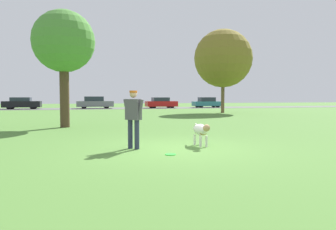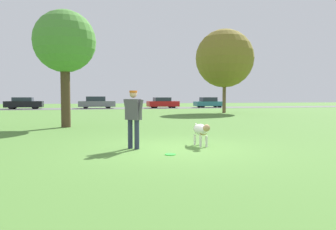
{
  "view_description": "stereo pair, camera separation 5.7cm",
  "coord_description": "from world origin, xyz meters",
  "px_view_note": "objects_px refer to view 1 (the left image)",
  "views": [
    {
      "loc": [
        -2.35,
        -8.43,
        1.41
      ],
      "look_at": [
        -0.06,
        0.3,
        0.9
      ],
      "focal_mm": 35.0,
      "sensor_mm": 36.0,
      "label": 1
    },
    {
      "loc": [
        -2.3,
        -8.45,
        1.41
      ],
      "look_at": [
        -0.06,
        0.3,
        0.9
      ],
      "focal_mm": 35.0,
      "sensor_mm": 36.0,
      "label": 2
    }
  ],
  "objects_px": {
    "frisbee": "(170,154)",
    "parked_car_black": "(22,103)",
    "tree_far_right": "(223,59)",
    "parked_car_grey": "(95,103)",
    "dog": "(201,130)",
    "parked_car_teal": "(207,103)",
    "person": "(133,115)",
    "tree_near_left": "(64,42)",
    "parked_car_red": "(161,103)"
  },
  "relations": [
    {
      "from": "parked_car_red",
      "to": "parked_car_teal",
      "type": "distance_m",
      "value": 6.28
    },
    {
      "from": "parked_car_red",
      "to": "person",
      "type": "bearing_deg",
      "value": -106.52
    },
    {
      "from": "dog",
      "to": "parked_car_grey",
      "type": "distance_m",
      "value": 31.24
    },
    {
      "from": "frisbee",
      "to": "tree_near_left",
      "type": "relative_size",
      "value": 0.05
    },
    {
      "from": "parked_car_black",
      "to": "frisbee",
      "type": "bearing_deg",
      "value": -74.57
    },
    {
      "from": "parked_car_grey",
      "to": "parked_car_teal",
      "type": "height_order",
      "value": "parked_car_grey"
    },
    {
      "from": "person",
      "to": "tree_far_right",
      "type": "xyz_separation_m",
      "value": [
        10.51,
        17.63,
        3.78
      ]
    },
    {
      "from": "dog",
      "to": "frisbee",
      "type": "bearing_deg",
      "value": -49.08
    },
    {
      "from": "frisbee",
      "to": "parked_car_black",
      "type": "xyz_separation_m",
      "value": [
        -8.69,
        32.56,
        0.66
      ]
    },
    {
      "from": "person",
      "to": "parked_car_black",
      "type": "distance_m",
      "value": 32.43
    },
    {
      "from": "dog",
      "to": "parked_car_teal",
      "type": "distance_m",
      "value": 33.6
    },
    {
      "from": "person",
      "to": "parked_car_teal",
      "type": "bearing_deg",
      "value": 112.23
    },
    {
      "from": "frisbee",
      "to": "parked_car_teal",
      "type": "bearing_deg",
      "value": 67.03
    },
    {
      "from": "tree_near_left",
      "to": "parked_car_grey",
      "type": "distance_m",
      "value": 24.47
    },
    {
      "from": "tree_near_left",
      "to": "person",
      "type": "bearing_deg",
      "value": -73.29
    },
    {
      "from": "parked_car_black",
      "to": "parked_car_teal",
      "type": "distance_m",
      "value": 22.39
    },
    {
      "from": "tree_far_right",
      "to": "parked_car_black",
      "type": "relative_size",
      "value": 1.79
    },
    {
      "from": "tree_far_right",
      "to": "parked_car_grey",
      "type": "distance_m",
      "value": 17.54
    },
    {
      "from": "person",
      "to": "frisbee",
      "type": "bearing_deg",
      "value": -10.34
    },
    {
      "from": "tree_far_right",
      "to": "parked_car_black",
      "type": "bearing_deg",
      "value": 143.24
    },
    {
      "from": "tree_near_left",
      "to": "dog",
      "type": "bearing_deg",
      "value": -60.1
    },
    {
      "from": "person",
      "to": "dog",
      "type": "relative_size",
      "value": 1.41
    },
    {
      "from": "dog",
      "to": "parked_car_teal",
      "type": "xyz_separation_m",
      "value": [
        12.49,
        31.19,
        0.2
      ]
    },
    {
      "from": "parked_car_grey",
      "to": "parked_car_red",
      "type": "bearing_deg",
      "value": -1.59
    },
    {
      "from": "tree_near_left",
      "to": "parked_car_red",
      "type": "bearing_deg",
      "value": 66.67
    },
    {
      "from": "parked_car_black",
      "to": "tree_far_right",
      "type": "bearing_deg",
      "value": -36.27
    },
    {
      "from": "person",
      "to": "dog",
      "type": "distance_m",
      "value": 1.99
    },
    {
      "from": "dog",
      "to": "tree_near_left",
      "type": "bearing_deg",
      "value": -152.26
    },
    {
      "from": "tree_far_right",
      "to": "parked_car_grey",
      "type": "xyz_separation_m",
      "value": [
        -10.38,
        13.55,
        -4.0
      ]
    },
    {
      "from": "person",
      "to": "tree_far_right",
      "type": "bearing_deg",
      "value": 106.25
    },
    {
      "from": "tree_far_right",
      "to": "parked_car_teal",
      "type": "relative_size",
      "value": 1.88
    },
    {
      "from": "person",
      "to": "parked_car_teal",
      "type": "distance_m",
      "value": 34.36
    },
    {
      "from": "tree_near_left",
      "to": "parked_car_black",
      "type": "height_order",
      "value": "tree_near_left"
    },
    {
      "from": "dog",
      "to": "parked_car_black",
      "type": "bearing_deg",
      "value": -164.68
    },
    {
      "from": "frisbee",
      "to": "parked_car_black",
      "type": "bearing_deg",
      "value": 104.94
    },
    {
      "from": "tree_far_right",
      "to": "tree_near_left",
      "type": "height_order",
      "value": "tree_far_right"
    },
    {
      "from": "parked_car_grey",
      "to": "parked_car_teal",
      "type": "distance_m",
      "value": 14.3
    },
    {
      "from": "parked_car_grey",
      "to": "parked_car_black",
      "type": "bearing_deg",
      "value": 179.21
    },
    {
      "from": "tree_far_right",
      "to": "person",
      "type": "bearing_deg",
      "value": -120.8
    },
    {
      "from": "person",
      "to": "frisbee",
      "type": "xyz_separation_m",
      "value": [
        0.72,
        -1.13,
        -0.91
      ]
    },
    {
      "from": "parked_car_black",
      "to": "parked_car_grey",
      "type": "relative_size",
      "value": 0.94
    },
    {
      "from": "person",
      "to": "dog",
      "type": "xyz_separation_m",
      "value": [
        1.93,
        -0.0,
        -0.47
      ]
    },
    {
      "from": "frisbee",
      "to": "tree_far_right",
      "type": "bearing_deg",
      "value": 62.46
    },
    {
      "from": "parked_car_red",
      "to": "parked_car_teal",
      "type": "bearing_deg",
      "value": 1.58
    },
    {
      "from": "dog",
      "to": "parked_car_grey",
      "type": "relative_size",
      "value": 0.26
    },
    {
      "from": "parked_car_black",
      "to": "parked_car_red",
      "type": "xyz_separation_m",
      "value": [
        16.12,
        -0.6,
        -0.02
      ]
    },
    {
      "from": "person",
      "to": "tree_far_right",
      "type": "distance_m",
      "value": 20.87
    },
    {
      "from": "parked_car_grey",
      "to": "dog",
      "type": "bearing_deg",
      "value": -85.72
    },
    {
      "from": "parked_car_black",
      "to": "parked_car_teal",
      "type": "xyz_separation_m",
      "value": [
        22.39,
        -0.24,
        -0.02
      ]
    },
    {
      "from": "person",
      "to": "parked_car_grey",
      "type": "relative_size",
      "value": 0.36
    }
  ]
}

